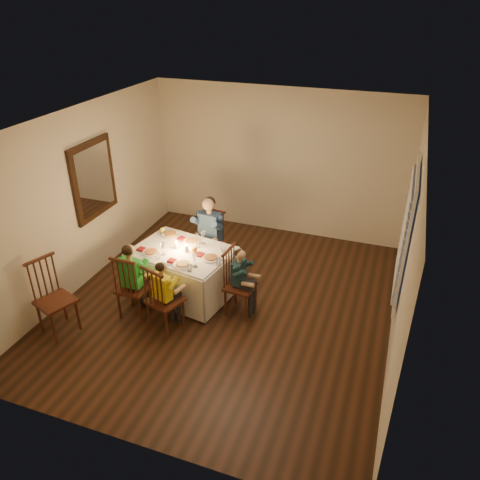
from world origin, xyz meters
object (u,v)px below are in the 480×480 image
(serving_bowl, at_px, (171,236))
(chair_end, at_px, (241,312))
(child_yellow, at_px, (167,327))
(child_teal, at_px, (241,312))
(dining_table, at_px, (183,263))
(chair_near_right, at_px, (167,327))
(chair_near_left, at_px, (137,314))
(adult, at_px, (211,268))
(chair_adult, at_px, (211,268))
(child_green, at_px, (137,314))
(chair_extra, at_px, (62,330))

(serving_bowl, bearing_deg, chair_end, -19.99)
(child_yellow, relative_size, child_teal, 1.02)
(dining_table, distance_m, child_teal, 1.09)
(chair_near_right, bearing_deg, chair_end, -123.00)
(dining_table, xyz_separation_m, chair_near_left, (-0.40, -0.70, -0.51))
(adult, bearing_deg, chair_near_left, -101.88)
(chair_adult, relative_size, chair_near_right, 1.00)
(child_green, bearing_deg, adult, -108.13)
(chair_extra, bearing_deg, child_green, -29.82)
(dining_table, xyz_separation_m, chair_near_right, (0.13, -0.82, -0.51))
(chair_extra, bearing_deg, chair_near_left, -29.82)
(adult, xyz_separation_m, child_green, (-0.49, -1.45, 0.00))
(chair_extra, height_order, child_green, child_green)
(chair_end, height_order, child_teal, child_teal)
(dining_table, relative_size, chair_near_right, 1.56)
(dining_table, xyz_separation_m, chair_end, (0.94, -0.16, -0.51))
(chair_end, bearing_deg, dining_table, 85.02)
(chair_near_left, relative_size, child_teal, 0.99)
(dining_table, xyz_separation_m, child_teal, (0.94, -0.16, -0.51))
(dining_table, height_order, adult, dining_table)
(chair_near_right, height_order, child_yellow, child_yellow)
(chair_near_left, height_order, child_green, child_green)
(chair_near_right, relative_size, child_yellow, 0.96)
(dining_table, bearing_deg, chair_extra, -121.02)
(dining_table, xyz_separation_m, adult, (0.10, 0.75, -0.51))
(chair_near_left, xyz_separation_m, child_green, (0.00, 0.00, 0.00))
(child_green, xyz_separation_m, child_teal, (1.34, 0.54, 0.00))
(child_teal, bearing_deg, chair_extra, 124.21)
(chair_near_right, height_order, serving_bowl, serving_bowl)
(child_green, bearing_deg, chair_near_right, 168.77)
(child_yellow, bearing_deg, chair_adult, -70.53)
(child_teal, height_order, serving_bowl, serving_bowl)
(serving_bowl, bearing_deg, chair_near_left, -93.86)
(adult, distance_m, child_yellow, 1.57)
(chair_adult, xyz_separation_m, chair_near_left, (-0.49, -1.45, 0.00))
(child_green, bearing_deg, dining_table, -118.65)
(chair_near_left, distance_m, chair_extra, 0.99)
(chair_near_left, bearing_deg, serving_bowl, -93.24)
(chair_adult, xyz_separation_m, child_yellow, (0.04, -1.56, 0.00))
(dining_table, relative_size, chair_extra, 1.46)
(adult, bearing_deg, chair_extra, -114.11)
(chair_near_left, distance_m, chair_end, 1.44)
(child_green, distance_m, child_teal, 1.44)
(adult, height_order, child_yellow, adult)
(chair_adult, relative_size, serving_bowl, 4.37)
(dining_table, distance_m, serving_bowl, 0.50)
(chair_end, bearing_deg, child_yellow, 133.77)
(dining_table, bearing_deg, adult, 92.25)
(chair_near_left, distance_m, child_teal, 1.44)
(chair_near_left, xyz_separation_m, adult, (0.49, 1.45, 0.00))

